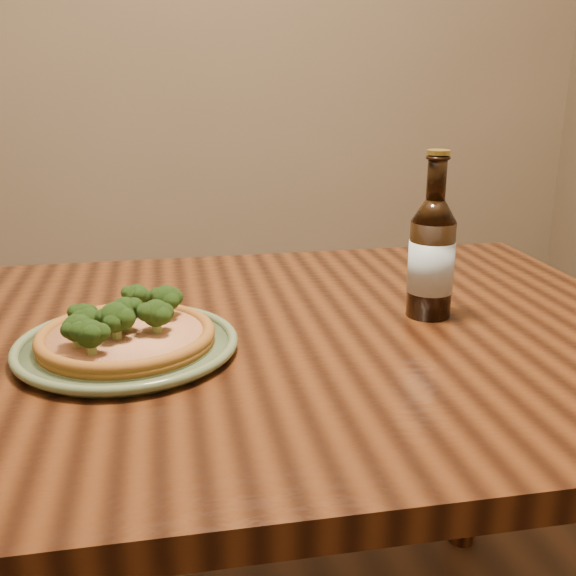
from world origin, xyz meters
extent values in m
cube|color=gray|center=(0.00, 2.25, 1.35)|extent=(4.00, 0.04, 2.70)
cube|color=#43210E|center=(0.00, 0.10, 0.73)|extent=(1.60, 0.90, 0.04)
cylinder|color=#43210E|center=(0.73, 0.48, 0.35)|extent=(0.07, 0.07, 0.71)
cylinder|color=#5B6F4C|center=(-0.02, 0.06, 0.76)|extent=(0.28, 0.28, 0.01)
torus|color=#5B6F4C|center=(-0.02, 0.06, 0.76)|extent=(0.31, 0.31, 0.01)
torus|color=#5B6F4C|center=(-0.02, 0.06, 0.76)|extent=(0.25, 0.25, 0.01)
cylinder|color=#8F5B20|center=(-0.02, 0.06, 0.77)|extent=(0.24, 0.24, 0.01)
torus|color=#8F5B20|center=(-0.02, 0.06, 0.78)|extent=(0.25, 0.25, 0.02)
cylinder|color=#E1C289|center=(-0.02, 0.06, 0.78)|extent=(0.21, 0.21, 0.01)
sphere|color=#2C5119|center=(-0.08, 0.08, 0.80)|extent=(0.04, 0.04, 0.03)
sphere|color=#2C5119|center=(-0.02, 0.07, 0.81)|extent=(0.05, 0.05, 0.04)
sphere|color=#2C5119|center=(-0.01, 0.14, 0.81)|extent=(0.04, 0.04, 0.04)
sphere|color=#2C5119|center=(-0.03, 0.04, 0.81)|extent=(0.05, 0.05, 0.04)
sphere|color=#2C5119|center=(0.03, 0.12, 0.81)|extent=(0.05, 0.05, 0.04)
sphere|color=#2C5119|center=(0.02, 0.05, 0.81)|extent=(0.05, 0.05, 0.04)
sphere|color=#2C5119|center=(-0.06, -0.01, 0.81)|extent=(0.04, 0.04, 0.04)
sphere|color=#2C5119|center=(-0.07, 0.06, 0.80)|extent=(0.04, 0.04, 0.03)
sphere|color=#2C5119|center=(-0.08, 0.02, 0.81)|extent=(0.05, 0.05, 0.04)
cylinder|color=black|center=(0.45, 0.12, 0.83)|extent=(0.07, 0.07, 0.15)
cone|color=black|center=(0.45, 0.12, 0.92)|extent=(0.07, 0.07, 0.03)
cylinder|color=black|center=(0.45, 0.12, 0.97)|extent=(0.03, 0.03, 0.07)
torus|color=black|center=(0.45, 0.12, 1.00)|extent=(0.04, 0.04, 0.01)
cylinder|color=#A58C33|center=(0.45, 0.12, 1.01)|extent=(0.04, 0.04, 0.01)
cylinder|color=silver|center=(0.45, 0.12, 0.83)|extent=(0.07, 0.07, 0.08)
camera|label=1|loc=(0.04, -0.84, 1.13)|focal=42.00mm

